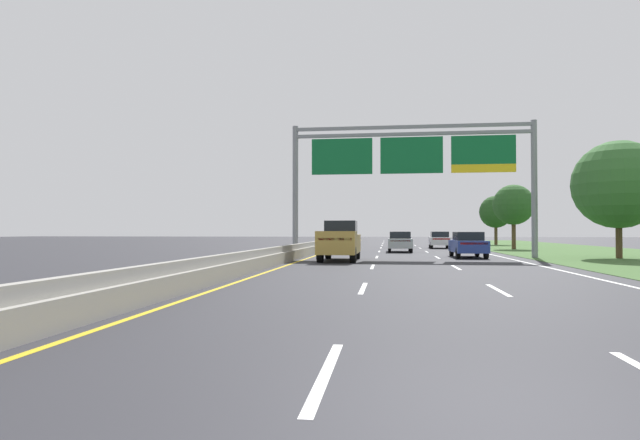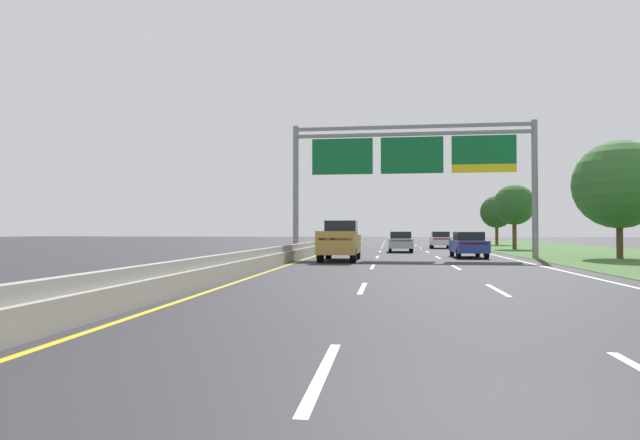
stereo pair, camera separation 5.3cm
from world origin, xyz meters
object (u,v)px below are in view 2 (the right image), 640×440
at_px(car_silver_centre_lane_sedan, 401,241).
at_px(roadside_tree_mid, 619,185).
at_px(overhead_sign_gantry, 412,161).
at_px(car_blue_right_lane_sedan, 468,244).
at_px(roadside_tree_distant, 497,212).
at_px(car_white_right_lane_sedan, 440,240).
at_px(pickup_truck_gold, 340,241).
at_px(car_navy_centre_lane_sedan, 402,239).
at_px(roadside_tree_far, 514,205).

height_order(car_silver_centre_lane_sedan, roadside_tree_mid, roadside_tree_mid).
relative_size(overhead_sign_gantry, car_blue_right_lane_sedan, 3.41).
distance_m(roadside_tree_mid, roadside_tree_distant, 30.59).
bearing_deg(car_blue_right_lane_sedan, roadside_tree_distant, -14.62).
relative_size(car_white_right_lane_sedan, roadside_tree_distant, 0.77).
distance_m(pickup_truck_gold, car_silver_centre_lane_sedan, 13.04).
height_order(car_navy_centre_lane_sedan, car_white_right_lane_sedan, same).
bearing_deg(car_navy_centre_lane_sedan, car_silver_centre_lane_sedan, 178.94).
bearing_deg(roadside_tree_distant, car_silver_centre_lane_sedan, -117.52).
bearing_deg(car_white_right_lane_sedan, overhead_sign_gantry, 170.76).
height_order(pickup_truck_gold, car_silver_centre_lane_sedan, pickup_truck_gold).
relative_size(overhead_sign_gantry, roadside_tree_far, 2.61).
distance_m(pickup_truck_gold, car_white_right_lane_sedan, 23.15).
height_order(car_navy_centre_lane_sedan, roadside_tree_mid, roadside_tree_mid).
xyz_separation_m(roadside_tree_far, roadside_tree_distant, (1.39, 14.89, -0.09)).
bearing_deg(car_silver_centre_lane_sedan, car_white_right_lane_sedan, -22.18).
bearing_deg(overhead_sign_gantry, roadside_tree_far, 58.15).
xyz_separation_m(car_navy_centre_lane_sedan, roadside_tree_far, (9.82, -3.80, 3.14)).
height_order(car_white_right_lane_sedan, roadside_tree_distant, roadside_tree_distant).
xyz_separation_m(overhead_sign_gantry, car_blue_right_lane_sedan, (3.42, 0.10, -5.15)).
xyz_separation_m(overhead_sign_gantry, roadside_tree_far, (9.64, 15.52, -2.02)).
relative_size(car_silver_centre_lane_sedan, car_white_right_lane_sedan, 0.99).
distance_m(overhead_sign_gantry, pickup_truck_gold, 7.71).
bearing_deg(car_silver_centre_lane_sedan, roadside_tree_distant, -27.10).
height_order(overhead_sign_gantry, car_blue_right_lane_sedan, overhead_sign_gantry).
distance_m(pickup_truck_gold, car_blue_right_lane_sedan, 8.71).
xyz_separation_m(car_blue_right_lane_sedan, roadside_tree_distant, (7.62, 30.32, 3.04)).
xyz_separation_m(roadside_tree_mid, roadside_tree_far, (-2.40, 15.67, -0.41)).
height_order(car_blue_right_lane_sedan, car_white_right_lane_sedan, same).
height_order(car_silver_centre_lane_sedan, car_white_right_lane_sedan, same).
xyz_separation_m(pickup_truck_gold, car_white_right_lane_sedan, (7.44, 21.92, -0.26)).
bearing_deg(car_white_right_lane_sedan, car_silver_centre_lane_sedan, 158.99).
bearing_deg(pickup_truck_gold, car_navy_centre_lane_sedan, -9.31).
xyz_separation_m(car_navy_centre_lane_sedan, car_white_right_lane_sedan, (3.54, -1.73, 0.00)).
bearing_deg(car_navy_centre_lane_sedan, overhead_sign_gantry, -178.68).
height_order(overhead_sign_gantry, car_silver_centre_lane_sedan, overhead_sign_gantry).
relative_size(car_navy_centre_lane_sedan, car_silver_centre_lane_sedan, 1.00).
height_order(car_silver_centre_lane_sedan, roadside_tree_distant, roadside_tree_distant).
xyz_separation_m(pickup_truck_gold, roadside_tree_mid, (16.12, 4.18, 3.29)).
xyz_separation_m(overhead_sign_gantry, car_navy_centre_lane_sedan, (-0.18, 19.32, -5.15)).
bearing_deg(roadside_tree_distant, overhead_sign_gantry, -109.93).
bearing_deg(car_navy_centre_lane_sedan, car_white_right_lane_sedan, -115.28).
bearing_deg(overhead_sign_gantry, car_navy_centre_lane_sedan, 90.53).
bearing_deg(roadside_tree_far, car_blue_right_lane_sedan, -111.98).
height_order(pickup_truck_gold, car_blue_right_lane_sedan, pickup_truck_gold).
height_order(car_navy_centre_lane_sedan, roadside_tree_distant, roadside_tree_distant).
distance_m(car_navy_centre_lane_sedan, car_blue_right_lane_sedan, 19.55).
bearing_deg(roadside_tree_mid, car_silver_centre_lane_sedan, 146.36).
height_order(car_navy_centre_lane_sedan, car_blue_right_lane_sedan, same).
bearing_deg(pickup_truck_gold, car_blue_right_lane_sedan, -59.36).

